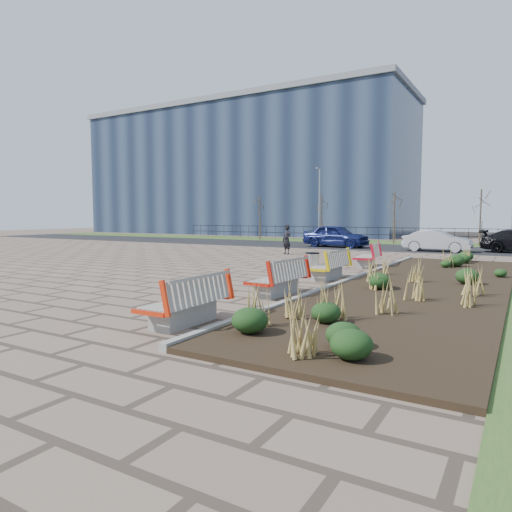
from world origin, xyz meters
The scene contains 20 objects.
ground centered at (0.00, 0.00, 0.00)m, with size 120.00×120.00×0.00m, color #6F5D4C.
planting_bed centered at (6.25, 5.00, 0.05)m, with size 4.50×18.00×0.10m, color black.
planting_curb centered at (3.92, 5.00, 0.07)m, with size 0.16×18.00×0.15m, color gray.
grass_verge_far centered at (0.00, 28.00, 0.02)m, with size 80.00×5.00×0.04m, color #33511E.
road centered at (0.00, 22.00, 0.01)m, with size 80.00×7.00×0.02m, color black.
bench_a centered at (3.00, -2.35, 0.50)m, with size 0.90×2.10×1.00m, color red, non-canonical shape.
bench_b centered at (3.00, 1.58, 0.50)m, with size 0.90×2.10×1.00m, color #B3190B, non-canonical shape.
bench_c centered at (3.00, 5.23, 0.50)m, with size 0.90×2.10×1.00m, color gold, non-canonical shape.
bench_d centered at (3.00, 9.69, 0.50)m, with size 0.90×2.10×1.00m, color red, non-canonical shape.
litter_bin centered at (2.46, 5.23, 0.44)m, with size 0.46×0.46×0.88m, color #B2B2B7.
pedestrian centered at (-2.83, 13.75, 0.84)m, with size 0.61×0.40×1.67m, color black.
car_blue centered at (-2.48, 20.63, 0.79)m, with size 1.82×4.53×1.54m, color #12194F.
car_silver centered at (4.20, 20.01, 0.67)m, with size 1.37×3.93×1.29m, color #9EA0A6.
tree_a centered at (-12.00, 26.50, 2.04)m, with size 1.40×1.40×4.00m, color #4C3D2D, non-canonical shape.
tree_b centered at (-6.00, 26.50, 2.04)m, with size 1.40×1.40×4.00m, color #4C3D2D, non-canonical shape.
tree_c centered at (0.00, 26.50, 2.04)m, with size 1.40×1.40×4.00m, color #4C3D2D, non-canonical shape.
tree_d centered at (6.00, 26.50, 2.04)m, with size 1.40×1.40×4.00m, color #4C3D2D, non-canonical shape.
lamp_west centered at (-6.00, 26.00, 3.04)m, with size 0.24×0.60×6.00m, color gray, non-canonical shape.
railing_fence centered at (0.00, 29.50, 0.64)m, with size 44.00×0.10×1.20m, color black, non-canonical shape.
building_glass centered at (-22.00, 40.00, 7.50)m, with size 40.00×14.00×15.00m, color #192338.
Camera 1 is at (8.77, -9.30, 2.15)m, focal length 32.00 mm.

